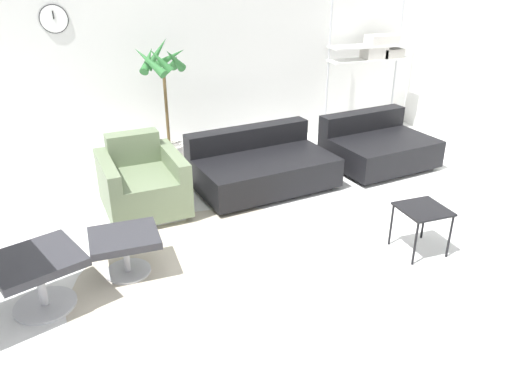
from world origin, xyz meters
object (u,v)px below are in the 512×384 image
at_px(ottoman, 125,244).
at_px(armchair_red, 143,185).
at_px(potted_plant, 167,116).
at_px(shelf_unit, 376,50).
at_px(couch_low, 261,168).
at_px(couch_second, 377,148).
at_px(side_table, 423,213).

bearing_deg(ottoman, armchair_red, 74.51).
xyz_separation_m(potted_plant, shelf_unit, (2.95, 0.32, 0.53)).
relative_size(ottoman, couch_low, 0.34).
xyz_separation_m(couch_second, shelf_unit, (0.59, 1.13, 0.94)).
distance_m(couch_second, shelf_unit, 1.58).
relative_size(armchair_red, couch_low, 0.57).
bearing_deg(shelf_unit, couch_low, -149.73).
height_order(ottoman, shelf_unit, shelf_unit).
distance_m(ottoman, armchair_red, 1.09).
xyz_separation_m(ottoman, couch_second, (3.12, 1.32, -0.04)).
bearing_deg(ottoman, couch_second, 22.86).
xyz_separation_m(couch_low, couch_second, (1.53, 0.11, 0.00)).
distance_m(couch_low, couch_second, 1.54).
bearing_deg(couch_second, potted_plant, -26.65).
distance_m(armchair_red, side_table, 2.61).
distance_m(potted_plant, shelf_unit, 3.02).
bearing_deg(side_table, shelf_unit, 65.88).
bearing_deg(couch_second, couch_low, -3.60).
bearing_deg(couch_second, ottoman, 15.09).
xyz_separation_m(armchair_red, side_table, (2.10, -1.56, 0.08)).
bearing_deg(couch_second, armchair_red, -2.34).
relative_size(couch_second, side_table, 3.13).
bearing_deg(couch_low, potted_plant, -55.63).
bearing_deg(shelf_unit, side_table, -114.12).
distance_m(armchair_red, potted_plant, 1.22).
xyz_separation_m(couch_low, potted_plant, (-0.83, 0.92, 0.41)).
distance_m(ottoman, couch_second, 3.39).
distance_m(couch_low, potted_plant, 1.31).
relative_size(armchair_red, couch_second, 0.70).
height_order(couch_low, potted_plant, potted_plant).
bearing_deg(couch_low, side_table, 107.21).
xyz_separation_m(ottoman, side_table, (2.39, -0.51, 0.09)).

